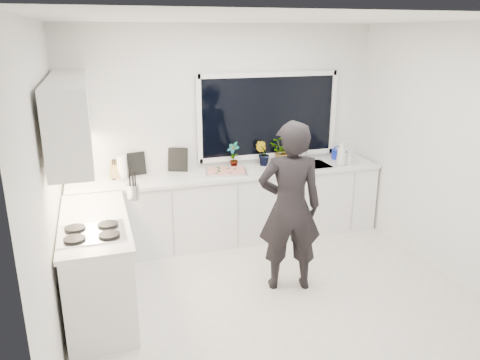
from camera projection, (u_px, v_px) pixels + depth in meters
name	position (u px, v px, depth m)	size (l,w,h in m)	color
floor	(272.00, 296.00, 4.82)	(4.00, 3.50, 0.02)	beige
wall_back	(224.00, 133.00, 6.01)	(4.00, 0.02, 2.70)	white
wall_left	(46.00, 191.00, 3.83)	(0.02, 3.50, 2.70)	white
wall_right	(449.00, 154.00, 4.99)	(0.02, 3.50, 2.70)	white
ceiling	(278.00, 18.00, 4.00)	(4.00, 3.50, 0.02)	white
window	(269.00, 116.00, 6.09)	(1.80, 0.02, 1.00)	black
base_cabinets_back	(231.00, 208.00, 6.00)	(3.92, 0.58, 0.88)	white
base_cabinets_left	(98.00, 265.00, 4.52)	(0.58, 1.60, 0.88)	white
countertop_back	(231.00, 174.00, 5.85)	(3.94, 0.62, 0.04)	silver
countertop_left	(94.00, 221.00, 4.38)	(0.62, 1.60, 0.04)	silver
upper_cabinets	(70.00, 115.00, 4.38)	(0.34, 2.10, 0.70)	white
sink	(307.00, 169.00, 6.18)	(0.58, 0.42, 0.14)	silver
faucet	(301.00, 153.00, 6.31)	(0.03, 0.03, 0.22)	silver
stovetop	(92.00, 233.00, 4.05)	(0.56, 0.48, 0.03)	black
person	(290.00, 207.00, 4.74)	(0.65, 0.43, 1.79)	black
pizza_tray	(226.00, 172.00, 5.80)	(0.50, 0.37, 0.03)	silver
pizza	(226.00, 171.00, 5.80)	(0.46, 0.33, 0.01)	red
watering_can	(337.00, 154.00, 6.44)	(0.14, 0.14, 0.13)	#1225AC
paper_towel_roll	(122.00, 169.00, 5.53)	(0.11, 0.11, 0.26)	white
knife_block	(117.00, 170.00, 5.55)	(0.13, 0.10, 0.22)	brown
utensil_crock	(133.00, 192.00, 4.88)	(0.13, 0.13, 0.16)	silver
picture_frame_large	(137.00, 164.00, 5.70)	(0.22, 0.02, 0.28)	black
picture_frame_small	(178.00, 159.00, 5.85)	(0.25, 0.02, 0.30)	black
herb_plants	(270.00, 152.00, 6.12)	(0.95, 0.36, 0.34)	#26662D
soap_bottles	(343.00, 154.00, 6.11)	(0.27, 0.17, 0.33)	#D8BF66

